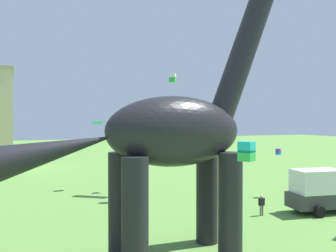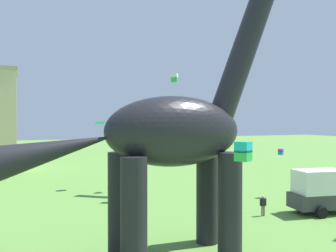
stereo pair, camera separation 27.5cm
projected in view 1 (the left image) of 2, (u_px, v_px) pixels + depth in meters
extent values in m
cylinder|color=black|center=(207.00, 196.00, 19.82)|extent=(1.21, 1.21, 5.22)
cylinder|color=black|center=(230.00, 205.00, 17.71)|extent=(1.21, 1.21, 5.22)
cylinder|color=black|center=(120.00, 204.00, 17.80)|extent=(1.21, 1.21, 5.22)
cylinder|color=black|center=(135.00, 215.00, 15.69)|extent=(1.21, 1.21, 5.22)
ellipsoid|color=black|center=(175.00, 131.00, 17.70)|extent=(7.15, 3.08, 3.52)
cylinder|color=black|center=(252.00, 28.00, 19.49)|extent=(5.14, 1.32, 10.18)
cone|color=black|center=(49.00, 152.00, 15.28)|extent=(6.28, 1.76, 2.98)
cube|color=#38383D|center=(326.00, 199.00, 26.45)|extent=(5.88, 3.04, 1.10)
cube|color=silver|center=(318.00, 181.00, 26.11)|extent=(3.88, 2.61, 1.70)
cylinder|color=black|center=(333.00, 201.00, 28.24)|extent=(0.83, 0.40, 0.80)
cylinder|color=black|center=(298.00, 206.00, 26.74)|extent=(0.83, 0.40, 0.80)
cylinder|color=black|center=(320.00, 212.00, 24.82)|extent=(0.83, 0.40, 0.80)
cylinder|color=#6B6056|center=(261.00, 211.00, 25.37)|extent=(0.12, 0.12, 0.73)
cylinder|color=#6B6056|center=(263.00, 210.00, 25.44)|extent=(0.12, 0.12, 0.73)
cube|color=black|center=(262.00, 202.00, 25.40)|extent=(0.39, 0.24, 0.52)
sphere|color=tan|center=(262.00, 197.00, 25.39)|extent=(0.23, 0.23, 0.23)
cylinder|color=black|center=(259.00, 202.00, 25.31)|extent=(0.10, 0.10, 0.49)
cylinder|color=black|center=(264.00, 201.00, 25.49)|extent=(0.10, 0.10, 0.49)
cube|color=white|center=(173.00, 76.00, 31.14)|extent=(0.75, 0.75, 0.43)
cube|color=green|center=(173.00, 80.00, 31.15)|extent=(0.75, 0.75, 0.43)
cube|color=purple|center=(278.00, 150.00, 31.94)|extent=(0.52, 0.52, 0.31)
cube|color=#287AE5|center=(278.00, 153.00, 31.95)|extent=(0.52, 0.52, 0.31)
cylinder|color=white|center=(133.00, 119.00, 32.86)|extent=(2.87, 2.48, 0.83)
cone|color=pink|center=(139.00, 119.00, 34.45)|extent=(1.12, 1.15, 0.88)
cube|color=#19B2B7|center=(247.00, 147.00, 11.40)|extent=(0.60, 0.60, 0.35)
cube|color=green|center=(247.00, 156.00, 11.41)|extent=(0.60, 0.60, 0.35)
cube|color=#19B2B7|center=(98.00, 123.00, 35.48)|extent=(1.00, 0.75, 0.27)
cylinder|color=pink|center=(98.00, 129.00, 35.49)|extent=(0.01, 0.01, 0.96)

